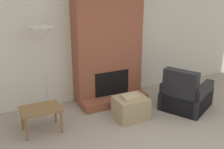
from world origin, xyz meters
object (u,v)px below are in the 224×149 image
object	(u,v)px
side_table	(41,111)
floor_lamp_left	(43,37)
armchair	(185,96)
ottoman	(131,108)

from	to	relation	value
side_table	floor_lamp_left	bearing A→B (deg)	66.76
side_table	floor_lamp_left	world-z (taller)	floor_lamp_left
armchair	side_table	distance (m)	2.90
floor_lamp_left	armchair	bearing A→B (deg)	-20.97
ottoman	armchair	distance (m)	1.22
side_table	ottoman	bearing A→B (deg)	-8.77
ottoman	side_table	bearing A→B (deg)	171.23
ottoman	floor_lamp_left	xyz separation A→B (m)	(-1.39, 0.88, 1.34)
armchair	side_table	world-z (taller)	armchair
ottoman	armchair	size ratio (longest dim) A/B	0.49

